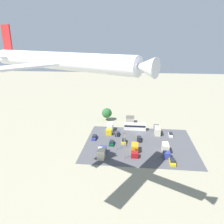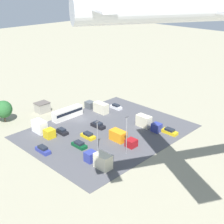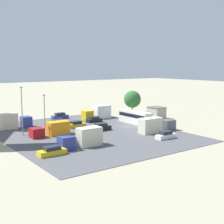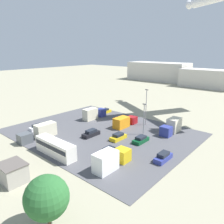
{
  "view_description": "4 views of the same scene",
  "coord_description": "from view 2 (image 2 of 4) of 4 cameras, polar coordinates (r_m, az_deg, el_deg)",
  "views": [
    {
      "loc": [
        2.21,
        93.75,
        40.93
      ],
      "look_at": [
        9.18,
        30.96,
        20.19
      ],
      "focal_mm": 35.0,
      "sensor_mm": 36.0,
      "label": 1
    },
    {
      "loc": [
        56.05,
        68.14,
        40.02
      ],
      "look_at": [
        -2.25,
        11.18,
        5.31
      ],
      "focal_mm": 50.0,
      "sensor_mm": 36.0,
      "label": 2
    },
    {
      "loc": [
        -57.35,
        45.87,
        14.74
      ],
      "look_at": [
        -4.91,
        8.11,
        4.94
      ],
      "focal_mm": 50.0,
      "sensor_mm": 36.0,
      "label": 3
    },
    {
      "loc": [
        36.93,
        -26.79,
        20.53
      ],
      "look_at": [
        1.91,
        13.39,
        5.37
      ],
      "focal_mm": 35.0,
      "sensor_mm": 36.0,
      "label": 4
    }
  ],
  "objects": [
    {
      "name": "parked_truck_0",
      "position": [
        91.21,
        6.47,
        -1.98
      ],
      "size": [
        2.38,
        8.14,
        3.4
      ],
      "color": "navy",
      "rests_on": "ground"
    },
    {
      "name": "light_pole_lot_centre",
      "position": [
        77.91,
        -2.69,
        -4.11
      ],
      "size": [
        0.9,
        0.28,
        7.91
      ],
      "color": "gray",
      "rests_on": "ground"
    },
    {
      "name": "parked_car_0",
      "position": [
        88.85,
        -9.17,
        -3.52
      ],
      "size": [
        1.81,
        4.02,
        1.48
      ],
      "rotation": [
        0.0,
        0.0,
        3.14
      ],
      "color": "black",
      "rests_on": "ground"
    },
    {
      "name": "parked_truck_3",
      "position": [
        72.74,
        -2.33,
        -8.74
      ],
      "size": [
        2.52,
        7.43,
        3.54
      ],
      "rotation": [
        0.0,
        0.0,
        3.14
      ],
      "color": "navy",
      "rests_on": "ground"
    },
    {
      "name": "parking_lot_surface",
      "position": [
        89.27,
        -0.95,
        -3.54
      ],
      "size": [
        44.66,
        35.2,
        0.08
      ],
      "color": "#4C4C51",
      "rests_on": "ground"
    },
    {
      "name": "ground_plane",
      "position": [
        96.89,
        -5.67,
        -1.45
      ],
      "size": [
        400.0,
        400.0,
        0.0
      ],
      "primitive_type": "plane",
      "color": "gray"
    },
    {
      "name": "parked_truck_2",
      "position": [
        102.14,
        -2.63,
        0.93
      ],
      "size": [
        2.4,
        9.38,
        3.28
      ],
      "rotation": [
        0.0,
        0.0,
        3.14
      ],
      "color": "#4C5156",
      "rests_on": "ground"
    },
    {
      "name": "parked_car_4",
      "position": [
        85.65,
        -4.41,
        -4.33
      ],
      "size": [
        1.94,
        4.38,
        1.51
      ],
      "rotation": [
        0.0,
        0.0,
        3.14
      ],
      "color": "gold",
      "rests_on": "ground"
    },
    {
      "name": "shed_building",
      "position": [
        104.2,
        -12.63,
        0.86
      ],
      "size": [
        4.33,
        3.79,
        3.23
      ],
      "color": "#9E998E",
      "rests_on": "ground"
    },
    {
      "name": "parked_car_3",
      "position": [
        104.46,
        0.72,
        0.96
      ],
      "size": [
        1.71,
        4.31,
        1.52
      ],
      "rotation": [
        0.0,
        0.0,
        3.14
      ],
      "color": "silver",
      "rests_on": "ground"
    },
    {
      "name": "parked_car_1",
      "position": [
        89.21,
        10.48,
        -3.5
      ],
      "size": [
        1.93,
        4.67,
        1.48
      ],
      "rotation": [
        0.0,
        0.0,
        3.14
      ],
      "color": "gold",
      "rests_on": "ground"
    },
    {
      "name": "parked_truck_4",
      "position": [
        82.94,
        1.78,
        -4.71
      ],
      "size": [
        2.57,
        8.24,
        2.84
      ],
      "color": "maroon",
      "rests_on": "ground"
    },
    {
      "name": "bus",
      "position": [
        97.95,
        -8.13,
        -0.16
      ],
      "size": [
        10.42,
        2.51,
        3.15
      ],
      "rotation": [
        0.0,
        0.0,
        1.57
      ],
      "color": "silver",
      "rests_on": "ground"
    },
    {
      "name": "parked_car_2",
      "position": [
        91.29,
        -2.58,
        -2.42
      ],
      "size": [
        1.81,
        4.71,
        1.65
      ],
      "color": "black",
      "rests_on": "ground"
    },
    {
      "name": "tree_near_shed",
      "position": [
        99.02,
        -19.24,
        0.48
      ],
      "size": [
        5.28,
        5.28,
        6.79
      ],
      "color": "brown",
      "rests_on": "ground"
    },
    {
      "name": "light_pole_lot_edge",
      "position": [
        75.6,
        2.66,
        -4.05
      ],
      "size": [
        0.9,
        0.28,
        10.16
      ],
      "color": "gray",
      "rests_on": "ground"
    },
    {
      "name": "parked_car_6",
      "position": [
        80.46,
        -12.52,
        -6.75
      ],
      "size": [
        1.75,
        4.61,
        1.64
      ],
      "color": "navy",
      "rests_on": "ground"
    },
    {
      "name": "parked_truck_1",
      "position": [
        89.31,
        -12.63,
        -2.95
      ],
      "size": [
        2.6,
        8.16,
        3.54
      ],
      "color": "gold",
      "rests_on": "ground"
    },
    {
      "name": "parked_car_5",
      "position": [
        81.4,
        -6.02,
        -5.97
      ],
      "size": [
        1.93,
        4.44,
        1.46
      ],
      "color": "#0C4723",
      "rests_on": "ground"
    }
  ]
}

